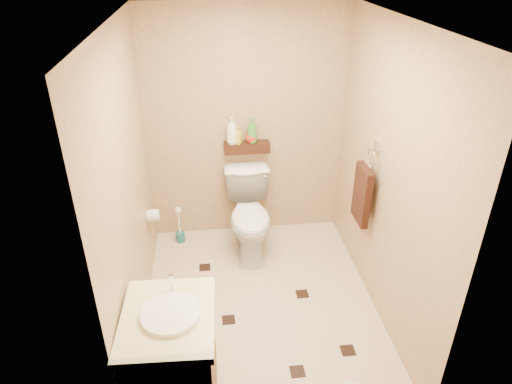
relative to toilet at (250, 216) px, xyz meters
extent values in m
plane|color=beige|center=(0.01, -0.83, -0.41)|extent=(2.50, 2.50, 0.00)
cube|color=tan|center=(0.01, 0.42, 0.79)|extent=(2.00, 0.04, 2.40)
cube|color=tan|center=(0.01, -2.08, 0.79)|extent=(2.00, 0.04, 2.40)
cube|color=tan|center=(-0.99, -0.83, 0.79)|extent=(0.04, 2.50, 2.40)
cube|color=tan|center=(1.01, -0.83, 0.79)|extent=(0.04, 2.50, 2.40)
cube|color=white|center=(0.01, -0.83, 1.99)|extent=(2.00, 2.50, 0.02)
cube|color=#35180E|center=(0.01, 0.34, 0.61)|extent=(0.46, 0.14, 0.10)
cube|color=black|center=(-0.29, -1.00, -0.41)|extent=(0.11, 0.11, 0.01)
cube|color=black|center=(0.40, -0.75, -0.41)|extent=(0.11, 0.11, 0.01)
cube|color=black|center=(0.19, -1.59, -0.41)|extent=(0.11, 0.11, 0.01)
cube|color=black|center=(-0.48, -0.26, -0.41)|extent=(0.11, 0.11, 0.01)
cube|color=black|center=(0.62, -1.44, -0.41)|extent=(0.11, 0.11, 0.01)
cube|color=black|center=(-0.05, -0.27, -0.41)|extent=(0.11, 0.11, 0.01)
imported|color=white|center=(0.00, 0.00, 0.00)|extent=(0.46, 0.81, 0.83)
cube|color=brown|center=(-0.69, -1.78, -0.02)|extent=(0.56, 0.68, 0.80)
cube|color=beige|center=(-0.69, -1.78, 0.41)|extent=(0.60, 0.72, 0.05)
cylinder|color=white|center=(-0.67, -1.78, 0.44)|extent=(0.37, 0.37, 0.05)
cylinder|color=silver|center=(-0.67, -1.56, 0.50)|extent=(0.03, 0.03, 0.12)
cylinder|color=#175F5F|center=(-0.73, 0.24, -0.36)|extent=(0.10, 0.10, 0.11)
cylinder|color=white|center=(-0.73, 0.24, -0.17)|extent=(0.02, 0.02, 0.30)
sphere|color=white|center=(-0.73, 0.24, -0.02)|extent=(0.07, 0.07, 0.07)
cube|color=silver|center=(0.99, -0.58, 0.97)|extent=(0.03, 0.06, 0.08)
torus|color=silver|center=(0.96, -0.58, 0.85)|extent=(0.02, 0.19, 0.19)
cube|color=black|center=(0.92, -0.58, 0.51)|extent=(0.06, 0.30, 0.52)
cylinder|color=white|center=(-0.93, -0.18, 0.19)|extent=(0.11, 0.11, 0.11)
cylinder|color=silver|center=(-0.97, -0.18, 0.25)|extent=(0.04, 0.02, 0.02)
imported|color=white|center=(-0.14, 0.34, 0.79)|extent=(0.12, 0.12, 0.28)
imported|color=gold|center=(-0.09, 0.34, 0.74)|extent=(0.10, 0.10, 0.17)
imported|color=red|center=(0.05, 0.34, 0.73)|extent=(0.15, 0.15, 0.14)
imported|color=green|center=(0.06, 0.34, 0.78)|extent=(0.12, 0.12, 0.26)
camera|label=1|loc=(-0.40, -3.89, 2.43)|focal=32.00mm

